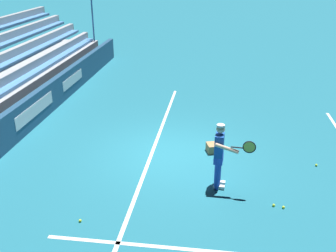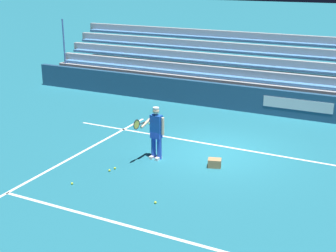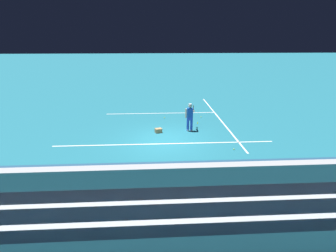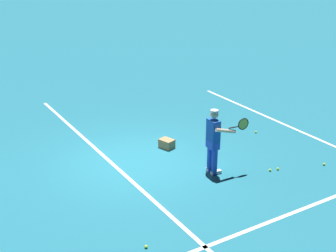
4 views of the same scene
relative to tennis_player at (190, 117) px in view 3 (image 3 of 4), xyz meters
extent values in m
plane|color=#1E6B7F|center=(-1.64, -1.50, -0.89)|extent=(160.00, 160.00, 0.00)
cube|color=white|center=(-1.64, -2.00, -0.89)|extent=(12.00, 0.10, 0.01)
cube|color=white|center=(2.47, 2.50, -0.89)|extent=(0.10, 12.00, 0.01)
cube|color=white|center=(-1.64, 4.00, -0.89)|extent=(8.22, 0.10, 0.01)
cube|color=navy|center=(-1.64, -6.44, -0.34)|extent=(23.62, 0.24, 1.10)
cube|color=silver|center=(-3.13, -6.31, -0.29)|extent=(2.80, 0.01, 0.44)
cube|color=silver|center=(-6.76, -6.31, -0.29)|extent=(2.20, 0.01, 0.40)
cube|color=#9EA3A8|center=(-1.64, -8.64, -0.34)|extent=(22.44, 3.20, 1.10)
cube|color=#4C89CC|center=(-1.64, -7.44, 0.29)|extent=(21.99, 0.40, 0.12)
cube|color=#9EA3A8|center=(-1.64, -7.72, 0.43)|extent=(22.44, 0.24, 0.45)
cube|color=#4C89CC|center=(-1.64, -8.24, 0.74)|extent=(21.99, 0.40, 0.12)
cube|color=#9EA3A8|center=(-1.64, -8.52, 0.88)|extent=(22.44, 0.24, 0.45)
cube|color=#4C89CC|center=(-1.64, -9.04, 1.19)|extent=(21.99, 0.40, 0.12)
cube|color=#9EA3A8|center=(-1.64, -9.32, 1.33)|extent=(22.44, 0.24, 0.45)
cube|color=#4C89CC|center=(-1.64, -9.84, 1.64)|extent=(21.99, 0.40, 0.12)
cube|color=#9EA3A8|center=(-1.64, -10.12, 1.78)|extent=(22.44, 0.24, 0.45)
cylinder|color=blue|center=(-0.12, -0.02, -0.45)|extent=(0.15, 0.15, 0.88)
cylinder|color=blue|center=(0.10, -0.04, -0.45)|extent=(0.15, 0.15, 0.88)
cube|color=white|center=(-0.11, 0.04, -0.85)|extent=(0.13, 0.29, 0.09)
cube|color=white|center=(0.11, 0.02, -0.85)|extent=(0.13, 0.29, 0.09)
cube|color=blue|center=(-0.01, -0.03, -0.09)|extent=(0.36, 0.25, 0.20)
cube|color=#194CB2|center=(-0.01, -0.03, 0.28)|extent=(0.38, 0.24, 0.58)
sphere|color=beige|center=(-0.01, -0.02, 0.71)|extent=(0.21, 0.21, 0.21)
cylinder|color=white|center=(-0.01, -0.02, 0.80)|extent=(0.20, 0.20, 0.05)
cylinder|color=beige|center=(-0.25, -0.01, 0.24)|extent=(0.09, 0.09, 0.56)
cylinder|color=beige|center=(0.25, 0.15, 0.33)|extent=(0.14, 0.59, 0.24)
cylinder|color=black|center=(0.27, 0.39, 0.38)|extent=(0.06, 0.30, 0.03)
torus|color=black|center=(0.30, 0.67, 0.42)|extent=(0.05, 0.31, 0.31)
cylinder|color=#D6D14C|center=(0.30, 0.67, 0.42)|extent=(0.03, 0.27, 0.27)
cube|color=#A87F51|center=(-1.94, -0.22, -0.76)|extent=(0.47, 0.41, 0.26)
sphere|color=#CCE533|center=(0.77, 1.53, -0.86)|extent=(0.07, 0.07, 0.07)
sphere|color=#CCE533|center=(1.21, 2.77, -0.86)|extent=(0.07, 0.07, 0.07)
sphere|color=#CCE533|center=(0.71, 1.31, -0.86)|extent=(0.07, 0.07, 0.07)
sphere|color=#CCE533|center=(1.89, -3.01, -0.86)|extent=(0.07, 0.07, 0.07)
sphere|color=#CCE533|center=(-1.44, 2.72, -0.86)|extent=(0.07, 0.07, 0.07)
camera|label=1|loc=(8.73, -0.12, 4.49)|focal=42.00mm
camera|label=2|loc=(-6.62, 12.30, 4.86)|focal=50.00mm
camera|label=3|loc=(-2.22, -15.16, 4.65)|focal=28.00mm
camera|label=4|loc=(8.58, -6.57, 4.70)|focal=50.00mm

